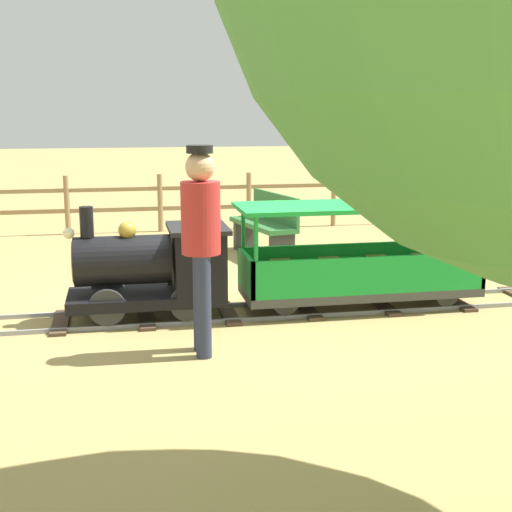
# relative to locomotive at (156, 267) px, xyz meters

# --- Properties ---
(ground_plane) EXTENTS (60.00, 60.00, 0.00)m
(ground_plane) POSITION_rel_locomotive_xyz_m (0.00, -0.84, -0.48)
(ground_plane) COLOR #A38C51
(track) EXTENTS (0.74, 6.05, 0.04)m
(track) POSITION_rel_locomotive_xyz_m (0.00, -1.03, -0.47)
(track) COLOR gray
(track) RESTS_ON ground_plane
(locomotive) EXTENTS (0.70, 1.45, 1.01)m
(locomotive) POSITION_rel_locomotive_xyz_m (0.00, 0.00, 0.00)
(locomotive) COLOR black
(locomotive) RESTS_ON ground_plane
(passenger_car) EXTENTS (0.80, 2.35, 0.97)m
(passenger_car) POSITION_rel_locomotive_xyz_m (0.00, -1.93, -0.06)
(passenger_car) COLOR #3F3F3F
(passenger_car) RESTS_ON ground_plane
(conductor_person) EXTENTS (0.30, 0.30, 1.62)m
(conductor_person) POSITION_rel_locomotive_xyz_m (-1.01, -0.29, 0.47)
(conductor_person) COLOR #282D47
(conductor_person) RESTS_ON ground_plane
(park_bench) EXTENTS (1.36, 0.68, 0.82)m
(park_bench) POSITION_rel_locomotive_xyz_m (2.55, -1.56, -0.07)
(park_bench) COLOR #2D6B33
(park_bench) RESTS_ON ground_plane
(fence_section) EXTENTS (0.08, 7.13, 0.90)m
(fence_section) POSITION_rel_locomotive_xyz_m (4.75, -1.03, 0.00)
(fence_section) COLOR #93754C
(fence_section) RESTS_ON ground_plane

